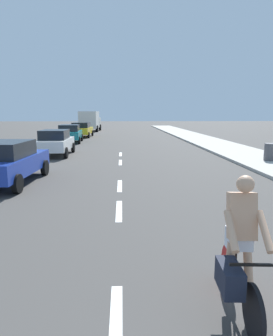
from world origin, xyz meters
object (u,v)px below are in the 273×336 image
cyclist (239,252)px  trash_bin_far (270,152)px  parked_car_white (55,142)px  parked_car_teal (70,133)px  parked_car_blue (7,161)px  parked_car_yellow (82,129)px  delivery_truck (90,121)px

cyclist → trash_bin_far: 13.38m
trash_bin_far → cyclist: bearing=-117.7°
parked_car_white → parked_car_teal: size_ratio=0.92×
cyclist → parked_car_white: cyclist is taller
parked_car_blue → trash_bin_far: parked_car_blue is taller
parked_car_white → parked_car_yellow: 14.74m
delivery_truck → parked_car_white: bearing=-86.8°
parked_car_blue → delivery_truck: delivery_truck is taller
parked_car_blue → parked_car_teal: same height
delivery_truck → cyclist: bearing=-79.5°
parked_car_yellow → parked_car_blue: bearing=-87.9°
parked_car_teal → parked_car_white: bearing=-89.6°
parked_car_teal → parked_car_blue: bearing=-91.7°
cyclist → parked_car_teal: (-6.06, 23.78, 0.01)m
parked_car_teal → parked_car_yellow: (0.21, 6.36, 0.00)m
cyclist → parked_car_white: size_ratio=0.45×
parked_car_yellow → cyclist: bearing=-77.3°
parked_car_white → trash_bin_far: bearing=-17.2°
delivery_truck → parked_car_blue: bearing=-87.3°
delivery_truck → trash_bin_far: delivery_truck is taller
parked_car_yellow → trash_bin_far: size_ratio=5.22×
parked_car_blue → parked_car_white: size_ratio=1.09×
parked_car_blue → parked_car_white: bearing=92.0°
delivery_truck → trash_bin_far: size_ratio=7.11×
cyclist → parked_car_white: (-5.56, 15.40, 0.01)m
parked_car_teal → parked_car_yellow: bearing=85.1°
parked_car_blue → trash_bin_far: 12.62m
trash_bin_far → delivery_truck: bearing=112.8°
cyclist → parked_car_blue: size_ratio=0.41×
parked_car_teal → delivery_truck: size_ratio=0.70×
parked_car_white → trash_bin_far: 12.31m
parked_car_teal → trash_bin_far: bearing=-47.2°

